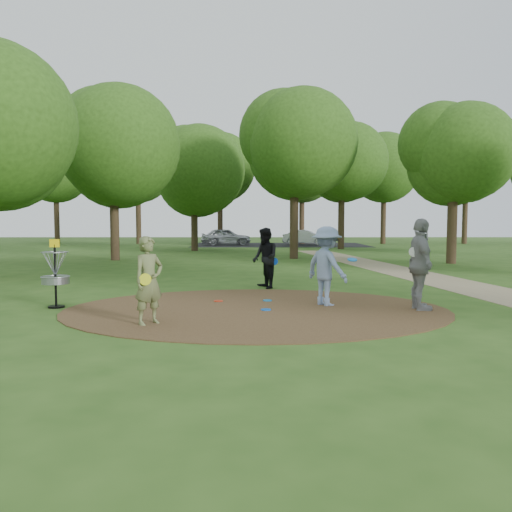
{
  "coord_description": "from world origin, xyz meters",
  "views": [
    {
      "loc": [
        -0.03,
        -10.81,
        1.94
      ],
      "look_at": [
        0.0,
        1.2,
        1.1
      ],
      "focal_mm": 35.0,
      "sensor_mm": 36.0,
      "label": 1
    }
  ],
  "objects": [
    {
      "name": "ground",
      "position": [
        0.0,
        0.0,
        0.0
      ],
      "size": [
        100.0,
        100.0,
        0.0
      ],
      "primitive_type": "plane",
      "color": "#2D5119",
      "rests_on": "ground"
    },
    {
      "name": "dirt_clearing",
      "position": [
        0.0,
        0.0,
        0.01
      ],
      "size": [
        8.4,
        8.4,
        0.02
      ],
      "primitive_type": "cylinder",
      "color": "#47301C",
      "rests_on": "ground"
    },
    {
      "name": "footpath",
      "position": [
        6.5,
        2.0,
        0.01
      ],
      "size": [
        7.55,
        39.89,
        0.01
      ],
      "primitive_type": "cube",
      "rotation": [
        0.0,
        0.0,
        0.14
      ],
      "color": "#8C7A5B",
      "rests_on": "ground"
    },
    {
      "name": "parking_lot",
      "position": [
        2.0,
        30.0,
        0.0
      ],
      "size": [
        14.0,
        8.0,
        0.01
      ],
      "primitive_type": "cube",
      "color": "black",
      "rests_on": "ground"
    },
    {
      "name": "player_observer_with_disc",
      "position": [
        -2.01,
        -1.57,
        0.83
      ],
      "size": [
        0.71,
        0.71,
        1.66
      ],
      "color": "#636C3E",
      "rests_on": "ground"
    },
    {
      "name": "player_throwing_with_disc",
      "position": [
        1.62,
        0.53,
        0.91
      ],
      "size": [
        1.33,
        1.35,
        1.82
      ],
      "color": "#8198C1",
      "rests_on": "ground"
    },
    {
      "name": "player_walking_with_disc",
      "position": [
        0.27,
        3.53,
        0.88
      ],
      "size": [
        0.93,
        1.04,
        1.76
      ],
      "color": "black",
      "rests_on": "ground"
    },
    {
      "name": "player_waiting_with_disc",
      "position": [
        3.56,
        -0.08,
        1.0
      ],
      "size": [
        0.52,
        1.18,
        2.0
      ],
      "color": "gray",
      "rests_on": "ground"
    },
    {
      "name": "disc_ground_cyan",
      "position": [
        0.27,
        1.12,
        0.03
      ],
      "size": [
        0.22,
        0.22,
        0.02
      ],
      "primitive_type": "cylinder",
      "color": "#1678B7",
      "rests_on": "dirt_clearing"
    },
    {
      "name": "disc_ground_blue",
      "position": [
        0.21,
        -0.13,
        0.03
      ],
      "size": [
        0.22,
        0.22,
        0.02
      ],
      "primitive_type": "cylinder",
      "color": "blue",
      "rests_on": "dirt_clearing"
    },
    {
      "name": "disc_ground_red",
      "position": [
        -0.91,
        1.05,
        0.03
      ],
      "size": [
        0.22,
        0.22,
        0.02
      ],
      "primitive_type": "cylinder",
      "color": "red",
      "rests_on": "dirt_clearing"
    },
    {
      "name": "car_left",
      "position": [
        -2.38,
        29.6,
        0.69
      ],
      "size": [
        4.23,
        2.17,
        1.38
      ],
      "primitive_type": "imported",
      "rotation": [
        0.0,
        0.0,
        1.71
      ],
      "color": "#A8AAB0",
      "rests_on": "ground"
    },
    {
      "name": "car_right",
      "position": [
        4.15,
        29.67,
        0.61
      ],
      "size": [
        3.92,
        2.06,
        1.23
      ],
      "primitive_type": "imported",
      "rotation": [
        0.0,
        0.0,
        1.36
      ],
      "color": "#AAAEB2",
      "rests_on": "ground"
    },
    {
      "name": "disc_golf_basket",
      "position": [
        -4.5,
        0.3,
        0.87
      ],
      "size": [
        0.63,
        0.63,
        1.54
      ],
      "color": "black",
      "rests_on": "ground"
    },
    {
      "name": "tree_ring",
      "position": [
        1.45,
        8.55,
        5.18
      ],
      "size": [
        37.26,
        45.19,
        8.99
      ],
      "color": "#332316",
      "rests_on": "ground"
    }
  ]
}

